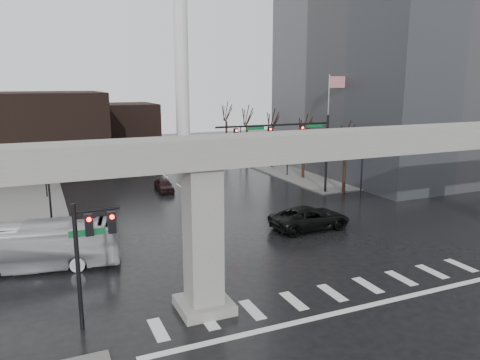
% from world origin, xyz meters
% --- Properties ---
extents(ground, '(160.00, 160.00, 0.00)m').
position_xyz_m(ground, '(0.00, 0.00, 0.00)').
color(ground, black).
rests_on(ground, ground).
extents(sidewalk_ne, '(28.00, 36.00, 0.15)m').
position_xyz_m(sidewalk_ne, '(26.00, 36.00, 0.07)').
color(sidewalk_ne, '#63615E').
rests_on(sidewalk_ne, ground).
extents(elevated_guideway, '(48.00, 2.60, 8.70)m').
position_xyz_m(elevated_guideway, '(1.26, 0.00, 6.88)').
color(elevated_guideway, gray).
rests_on(elevated_guideway, ground).
extents(building_far_left, '(16.00, 14.00, 10.00)m').
position_xyz_m(building_far_left, '(-14.00, 42.00, 5.00)').
color(building_far_left, black).
rests_on(building_far_left, ground).
extents(building_far_mid, '(10.00, 10.00, 8.00)m').
position_xyz_m(building_far_mid, '(-2.00, 52.00, 4.00)').
color(building_far_mid, black).
rests_on(building_far_mid, ground).
extents(smokestack, '(3.60, 3.60, 30.00)m').
position_xyz_m(smokestack, '(6.00, 46.00, 13.35)').
color(smokestack, white).
rests_on(smokestack, ground).
extents(signal_mast_arm, '(12.12, 0.43, 8.00)m').
position_xyz_m(signal_mast_arm, '(8.99, 18.80, 5.83)').
color(signal_mast_arm, black).
rests_on(signal_mast_arm, ground).
extents(signal_left_pole, '(2.30, 0.30, 6.00)m').
position_xyz_m(signal_left_pole, '(-12.25, 0.50, 4.07)').
color(signal_left_pole, black).
rests_on(signal_left_pole, ground).
extents(flagpole_assembly, '(2.06, 0.12, 12.00)m').
position_xyz_m(flagpole_assembly, '(15.29, 22.00, 7.53)').
color(flagpole_assembly, silver).
rests_on(flagpole_assembly, ground).
extents(lamp_right_0, '(1.22, 0.32, 5.11)m').
position_xyz_m(lamp_right_0, '(13.50, 14.00, 3.47)').
color(lamp_right_0, black).
rests_on(lamp_right_0, ground).
extents(lamp_right_1, '(1.22, 0.32, 5.11)m').
position_xyz_m(lamp_right_1, '(13.50, 28.00, 3.47)').
color(lamp_right_1, black).
rests_on(lamp_right_1, ground).
extents(lamp_right_2, '(1.22, 0.32, 5.11)m').
position_xyz_m(lamp_right_2, '(13.50, 42.00, 3.47)').
color(lamp_right_2, black).
rests_on(lamp_right_2, ground).
extents(lamp_left_0, '(1.22, 0.32, 5.11)m').
position_xyz_m(lamp_left_0, '(-13.50, 14.00, 3.47)').
color(lamp_left_0, black).
rests_on(lamp_left_0, ground).
extents(lamp_left_1, '(1.22, 0.32, 5.11)m').
position_xyz_m(lamp_left_1, '(-13.50, 28.00, 3.47)').
color(lamp_left_1, black).
rests_on(lamp_left_1, ground).
extents(lamp_left_2, '(1.22, 0.32, 5.11)m').
position_xyz_m(lamp_left_2, '(-13.50, 42.00, 3.47)').
color(lamp_left_2, black).
rests_on(lamp_left_2, ground).
extents(tree_right_0, '(1.09, 1.58, 7.50)m').
position_xyz_m(tree_right_0, '(14.53, 18.02, 2.79)').
color(tree_right_0, black).
rests_on(tree_right_0, ground).
extents(tree_right_1, '(1.09, 1.61, 7.67)m').
position_xyz_m(tree_right_1, '(14.53, 26.02, 2.85)').
color(tree_right_1, black).
rests_on(tree_right_1, ground).
extents(tree_right_2, '(1.10, 1.63, 7.85)m').
position_xyz_m(tree_right_2, '(14.53, 34.02, 2.91)').
color(tree_right_2, black).
rests_on(tree_right_2, ground).
extents(tree_right_3, '(1.11, 1.66, 8.02)m').
position_xyz_m(tree_right_3, '(14.53, 42.02, 2.98)').
color(tree_right_3, black).
rests_on(tree_right_3, ground).
extents(tree_right_4, '(1.12, 1.69, 8.19)m').
position_xyz_m(tree_right_4, '(14.53, 50.02, 3.04)').
color(tree_right_4, black).
rests_on(tree_right_4, ground).
extents(pickup_truck, '(6.41, 3.02, 1.77)m').
position_xyz_m(pickup_truck, '(4.93, 9.16, 0.89)').
color(pickup_truck, black).
rests_on(pickup_truck, ground).
extents(city_bus, '(10.71, 4.37, 2.91)m').
position_xyz_m(city_bus, '(-14.90, 9.09, 1.45)').
color(city_bus, silver).
rests_on(city_bus, ground).
extents(far_car, '(1.77, 4.01, 1.34)m').
position_xyz_m(far_car, '(-2.23, 26.09, 0.67)').
color(far_car, black).
rests_on(far_car, ground).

